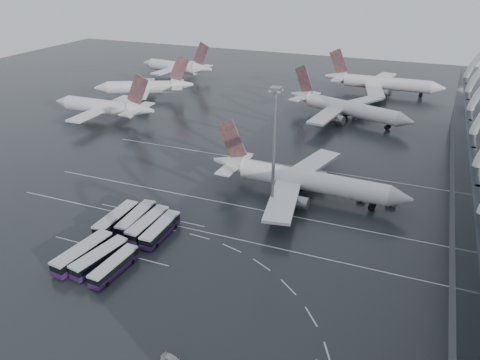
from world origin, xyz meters
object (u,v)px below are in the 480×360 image
at_px(airliner_gate_c, 380,83).
at_px(gse_cart_belly_c, 292,202).
at_px(bus_row_near_d, 160,230).
at_px(bus_row_far_a, 83,253).
at_px(gse_cart_belly_b, 361,200).
at_px(bus_row_near_a, 116,219).
at_px(bus_row_far_c, 114,266).
at_px(gse_cart_belly_d, 391,203).
at_px(airliner_main, 302,180).
at_px(jet_remote_mid, 146,87).
at_px(bus_row_near_c, 148,224).
at_px(floodlight_mast, 274,138).
at_px(airliner_gate_b, 345,108).
at_px(jet_remote_west, 105,107).
at_px(jet_remote_far, 178,67).
at_px(bus_row_far_b, 100,258).
at_px(bus_row_near_b, 136,219).
at_px(gse_cart_belly_e, 334,182).

relative_size(airliner_gate_c, gse_cart_belly_c, 22.36).
relative_size(bus_row_near_d, bus_row_far_a, 0.91).
bearing_deg(gse_cart_belly_b, bus_row_near_a, -146.14).
xyz_separation_m(bus_row_far_c, gse_cart_belly_d, (46.02, 48.17, -0.95)).
xyz_separation_m(airliner_main, bus_row_near_a, (-34.35, -30.36, -2.57)).
relative_size(jet_remote_mid, bus_row_near_c, 3.02).
relative_size(airliner_main, bus_row_far_c, 4.26).
relative_size(airliner_main, airliner_gate_c, 1.00).
height_order(jet_remote_mid, floodlight_mast, floodlight_mast).
bearing_deg(airliner_gate_b, airliner_gate_c, 100.01).
relative_size(bus_row_far_a, floodlight_mast, 0.47).
bearing_deg(jet_remote_west, bus_row_near_d, 133.62).
bearing_deg(gse_cart_belly_d, bus_row_near_c, -145.79).
bearing_deg(bus_row_far_a, bus_row_near_d, -28.51).
bearing_deg(jet_remote_west, airliner_gate_b, -157.98).
distance_m(jet_remote_far, bus_row_near_d, 151.05).
bearing_deg(floodlight_mast, jet_remote_mid, 137.72).
height_order(jet_remote_west, bus_row_near_c, jet_remote_west).
bearing_deg(bus_row_far_b, bus_row_far_c, -94.99).
xyz_separation_m(bus_row_near_a, gse_cart_belly_c, (33.32, 25.11, -1.18)).
distance_m(airliner_main, bus_row_far_b, 52.37).
bearing_deg(airliner_gate_c, bus_row_near_d, -101.72).
bearing_deg(jet_remote_far, gse_cart_belly_d, 146.42).
relative_size(bus_row_near_b, gse_cart_belly_e, 6.83).
xyz_separation_m(bus_row_near_a, bus_row_near_c, (7.72, 0.80, -0.02)).
height_order(bus_row_near_c, gse_cart_belly_b, bus_row_near_c).
distance_m(bus_row_near_b, bus_row_near_d, 7.59).
height_order(airliner_gate_b, jet_remote_mid, jet_remote_mid).
height_order(airliner_gate_b, airliner_gate_c, airliner_gate_c).
bearing_deg(airliner_main, gse_cart_belly_e, 59.90).
relative_size(jet_remote_west, bus_row_far_b, 3.25).
relative_size(jet_remote_west, floodlight_mast, 1.42).
xyz_separation_m(jet_remote_far, bus_row_near_d, (70.17, -133.73, -3.05)).
xyz_separation_m(bus_row_far_b, gse_cart_belly_e, (34.80, 53.53, -1.22)).
distance_m(airliner_main, bus_row_far_c, 51.18).
distance_m(jet_remote_mid, gse_cart_belly_d, 123.08).
distance_m(airliner_gate_c, bus_row_near_b, 141.71).
bearing_deg(jet_remote_far, floodlight_mast, 135.35).
height_order(airliner_gate_c, gse_cart_belly_d, airliner_gate_c).
distance_m(bus_row_far_c, gse_cart_belly_c, 46.04).
height_order(airliner_main, bus_row_far_b, airliner_main).
xyz_separation_m(jet_remote_far, floodlight_mast, (89.12, -114.82, 14.24)).
bearing_deg(gse_cart_belly_c, jet_remote_mid, 141.18).
relative_size(jet_remote_west, bus_row_near_b, 3.22).
relative_size(bus_row_near_a, bus_row_near_b, 1.01).
bearing_deg(bus_row_near_b, airliner_gate_c, -18.23).
bearing_deg(airliner_gate_c, bus_row_far_a, -104.11).
xyz_separation_m(airliner_gate_c, gse_cart_belly_d, (16.05, -105.38, -3.94)).
xyz_separation_m(floodlight_mast, gse_cart_belly_d, (25.68, 14.64, -18.34)).
bearing_deg(bus_row_near_c, bus_row_far_a, 158.47).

